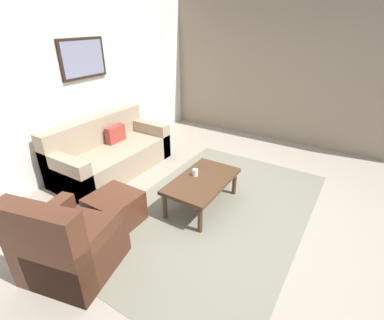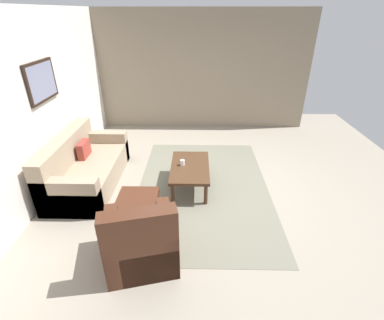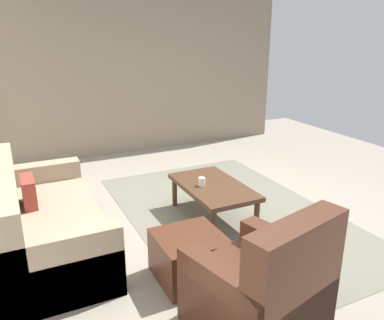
# 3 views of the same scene
# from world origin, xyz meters

# --- Properties ---
(ground_plane) EXTENTS (8.00, 8.00, 0.00)m
(ground_plane) POSITION_xyz_m (0.00, 0.00, 0.00)
(ground_plane) COLOR gray
(stone_feature_panel) EXTENTS (0.12, 5.20, 2.80)m
(stone_feature_panel) POSITION_xyz_m (3.00, 0.00, 1.40)
(stone_feature_panel) COLOR gray
(stone_feature_panel) RESTS_ON ground_plane
(area_rug) EXTENTS (3.49, 2.23, 0.01)m
(area_rug) POSITION_xyz_m (0.00, 0.00, 0.00)
(area_rug) COLOR slate
(area_rug) RESTS_ON ground_plane
(couch_main) EXTENTS (1.95, 0.94, 0.88)m
(couch_main) POSITION_xyz_m (0.11, 2.08, 0.30)
(couch_main) COLOR gray
(couch_main) RESTS_ON ground_plane
(armchair_leather) EXTENTS (0.97, 0.97, 0.95)m
(armchair_leather) POSITION_xyz_m (-1.67, 0.76, 0.31)
(armchair_leather) COLOR #4C2819
(armchair_leather) RESTS_ON ground_plane
(ottoman) EXTENTS (0.56, 0.56, 0.40)m
(ottoman) POSITION_xyz_m (-0.86, 0.95, 0.20)
(ottoman) COLOR #4C2819
(ottoman) RESTS_ON ground_plane
(coffee_table) EXTENTS (1.10, 0.64, 0.41)m
(coffee_table) POSITION_xyz_m (0.03, 0.23, 0.36)
(coffee_table) COLOR #472D1C
(coffee_table) RESTS_ON ground_plane
(cup) EXTENTS (0.07, 0.07, 0.10)m
(cup) POSITION_xyz_m (0.07, 0.36, 0.46)
(cup) COLOR white
(cup) RESTS_ON coffee_table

